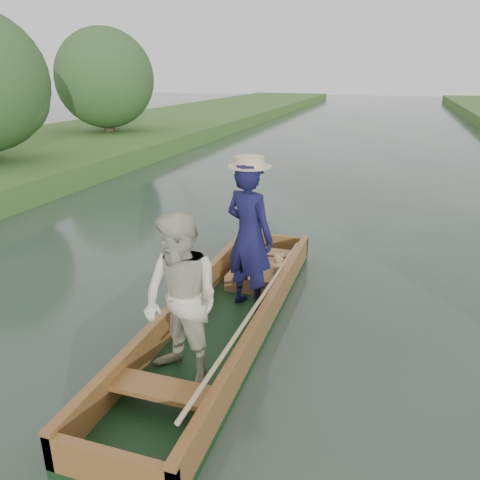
% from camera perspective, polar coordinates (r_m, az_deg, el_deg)
% --- Properties ---
extents(ground, '(120.00, 120.00, 0.00)m').
position_cam_1_polar(ground, '(5.78, -1.88, -10.84)').
color(ground, '#283D30').
rests_on(ground, ground).
extents(trees_far, '(23.08, 12.15, 4.63)m').
position_cam_1_polar(trees_far, '(13.36, 9.84, 17.63)').
color(trees_far, '#47331E').
rests_on(trees_far, ground).
extents(punt, '(1.12, 5.00, 2.00)m').
position_cam_1_polar(punt, '(5.31, -2.20, -5.70)').
color(punt, black).
rests_on(punt, ground).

